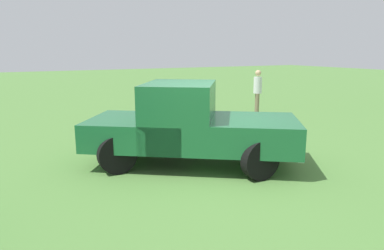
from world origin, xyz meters
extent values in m
plane|color=#54843D|center=(0.00, 0.00, 0.00)|extent=(80.00, 80.00, 0.00)
cylinder|color=black|center=(1.52, 0.08, 0.41)|extent=(0.81, 0.22, 0.81)
cylinder|color=black|center=(0.61, -1.23, 0.41)|extent=(0.81, 0.22, 0.81)
cylinder|color=black|center=(-0.87, 1.74, 0.41)|extent=(0.81, 0.22, 0.81)
cylinder|color=black|center=(-1.78, 0.44, 0.41)|extent=(0.81, 0.22, 0.81)
cube|color=#1E6638|center=(0.99, -0.52, 0.75)|extent=(2.57, 2.59, 0.64)
cube|color=#1E6638|center=(-0.35, 0.42, 1.13)|extent=(2.28, 2.38, 1.40)
cube|color=slate|center=(-0.35, 0.42, 1.57)|extent=(2.01, 2.13, 0.48)
cube|color=#1E6638|center=(-1.10, 0.94, 0.73)|extent=(2.87, 2.80, 0.60)
cube|color=silver|center=(1.69, -1.01, 0.49)|extent=(1.14, 1.55, 0.16)
cylinder|color=#7A6B51|center=(5.04, 4.53, 0.42)|extent=(0.14, 0.14, 0.85)
cylinder|color=#7A6B51|center=(5.14, 4.71, 0.42)|extent=(0.14, 0.14, 0.85)
cylinder|color=silver|center=(5.09, 4.62, 1.17)|extent=(0.44, 0.44, 0.64)
sphere|color=#D8AD84|center=(5.09, 4.62, 1.64)|extent=(0.23, 0.23, 0.23)
camera|label=1|loc=(-3.70, -6.51, 2.52)|focal=33.18mm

